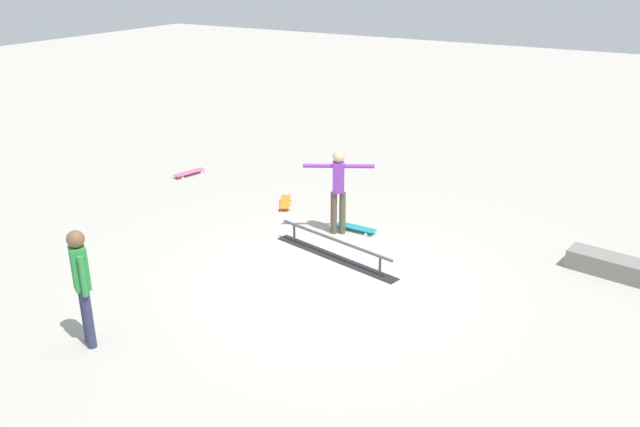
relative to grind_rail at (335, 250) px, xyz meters
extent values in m
plane|color=#ADA89E|center=(-0.31, 0.77, -0.16)|extent=(60.00, 60.00, 0.00)
cube|color=black|center=(0.00, 0.00, -0.15)|extent=(2.61, 0.81, 0.01)
cylinder|color=#47474C|center=(-0.96, 0.22, 0.01)|extent=(0.04, 0.04, 0.35)
cylinder|color=#47474C|center=(0.96, -0.22, 0.01)|extent=(0.04, 0.04, 0.35)
cylinder|color=#47474C|center=(0.00, 0.00, 0.19)|extent=(2.42, 0.59, 0.05)
cube|color=gray|center=(-4.32, -1.73, 0.00)|extent=(1.66, 0.70, 0.32)
cylinder|color=brown|center=(0.40, -1.02, 0.25)|extent=(0.16, 0.16, 0.81)
cylinder|color=brown|center=(0.55, -0.94, 0.25)|extent=(0.16, 0.16, 0.81)
cube|color=purple|center=(0.48, -0.98, 0.94)|extent=(0.28, 0.27, 0.58)
sphere|color=tan|center=(0.48, -0.98, 1.34)|extent=(0.22, 0.22, 0.22)
cylinder|color=purple|center=(0.14, -1.16, 1.16)|extent=(0.51, 0.32, 0.07)
cylinder|color=purple|center=(0.81, -0.80, 1.16)|extent=(0.51, 0.32, 0.07)
cube|color=teal|center=(0.23, -1.23, -0.08)|extent=(0.80, 0.22, 0.02)
cylinder|color=white|center=(-0.05, -1.34, -0.13)|extent=(0.05, 0.03, 0.05)
cylinder|color=white|center=(-0.04, -1.11, -0.13)|extent=(0.05, 0.03, 0.05)
cylinder|color=white|center=(0.50, -1.35, -0.13)|extent=(0.05, 0.03, 0.05)
cylinder|color=white|center=(0.50, -1.12, -0.13)|extent=(0.05, 0.03, 0.05)
cylinder|color=#2D3351|center=(1.60, 3.96, 0.26)|extent=(0.17, 0.17, 0.84)
cylinder|color=#2D3351|center=(1.46, 4.04, 0.26)|extent=(0.17, 0.17, 0.84)
cube|color=#2D8C42|center=(1.53, 4.00, 0.98)|extent=(0.29, 0.28, 0.59)
sphere|color=brown|center=(1.53, 4.00, 1.39)|extent=(0.23, 0.23, 0.23)
cylinder|color=#2D8C42|center=(1.66, 3.93, 0.92)|extent=(0.11, 0.11, 0.56)
cylinder|color=#2D8C42|center=(1.40, 4.07, 0.92)|extent=(0.11, 0.11, 0.56)
cube|color=orange|center=(2.13, -1.70, -0.08)|extent=(0.58, 0.79, 0.02)
cylinder|color=white|center=(1.90, -1.52, -0.13)|extent=(0.05, 0.06, 0.05)
cylinder|color=white|center=(2.09, -1.41, -0.13)|extent=(0.05, 0.06, 0.05)
cylinder|color=white|center=(2.17, -1.99, -0.13)|extent=(0.05, 0.06, 0.05)
cylinder|color=white|center=(2.37, -1.88, -0.13)|extent=(0.05, 0.06, 0.05)
cube|color=#E05993|center=(5.17, -2.20, -0.08)|extent=(0.38, 0.82, 0.02)
cylinder|color=white|center=(5.22, -2.49, -0.13)|extent=(0.04, 0.06, 0.05)
cylinder|color=white|center=(5.00, -2.44, -0.13)|extent=(0.04, 0.06, 0.05)
cylinder|color=white|center=(5.35, -1.96, -0.13)|extent=(0.04, 0.06, 0.05)
cylinder|color=white|center=(5.12, -1.91, -0.13)|extent=(0.04, 0.06, 0.05)
camera|label=1|loc=(-4.96, 8.97, 4.75)|focal=36.82mm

